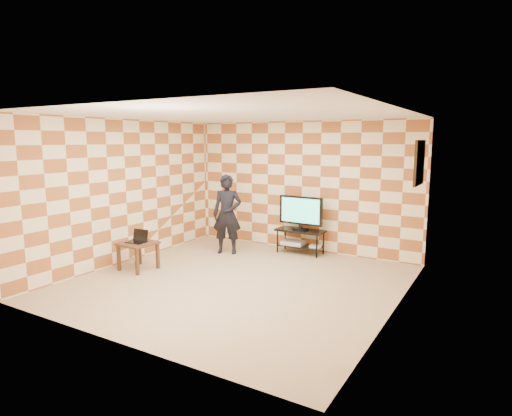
% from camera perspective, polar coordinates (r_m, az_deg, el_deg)
% --- Properties ---
extents(floor, '(5.00, 5.00, 0.00)m').
position_cam_1_polar(floor, '(7.15, -2.48, -9.80)').
color(floor, tan).
rests_on(floor, ground).
extents(wall_back, '(5.00, 0.02, 2.70)m').
position_cam_1_polar(wall_back, '(9.02, 6.14, 2.88)').
color(wall_back, '#F5EABE').
rests_on(wall_back, ground).
extents(wall_front, '(5.00, 0.02, 2.70)m').
position_cam_1_polar(wall_front, '(4.96, -18.50, -2.55)').
color(wall_front, '#F5EABE').
rests_on(wall_front, ground).
extents(wall_left, '(0.02, 5.00, 2.70)m').
position_cam_1_polar(wall_left, '(8.45, -16.93, 2.14)').
color(wall_left, '#F5EABE').
rests_on(wall_left, ground).
extents(wall_right, '(0.02, 5.00, 2.70)m').
position_cam_1_polar(wall_right, '(5.87, 18.37, -0.79)').
color(wall_right, '#F5EABE').
rests_on(wall_right, ground).
extents(ceiling, '(5.00, 5.00, 0.02)m').
position_cam_1_polar(ceiling, '(6.78, -2.63, 12.35)').
color(ceiling, white).
rests_on(ceiling, wall_back).
extents(wall_art, '(0.04, 0.72, 0.72)m').
position_cam_1_polar(wall_art, '(7.33, 20.96, 5.65)').
color(wall_art, black).
rests_on(wall_art, wall_right).
extents(tv_stand, '(0.99, 0.45, 0.50)m').
position_cam_1_polar(tv_stand, '(8.82, 5.94, -3.73)').
color(tv_stand, black).
rests_on(tv_stand, floor).
extents(tv, '(0.95, 0.19, 0.69)m').
position_cam_1_polar(tv, '(8.72, 5.98, -0.43)').
color(tv, black).
rests_on(tv, tv_stand).
extents(dvd_player, '(0.47, 0.34, 0.08)m').
position_cam_1_polar(dvd_player, '(8.90, 4.99, -4.63)').
color(dvd_player, '#B8B8BA').
rests_on(dvd_player, tv_stand).
extents(game_console, '(0.23, 0.17, 0.05)m').
position_cam_1_polar(game_console, '(8.71, 7.90, -5.09)').
color(game_console, silver).
rests_on(game_console, tv_stand).
extents(side_table, '(0.60, 0.60, 0.50)m').
position_cam_1_polar(side_table, '(7.97, -15.46, -5.06)').
color(side_table, '#382318').
rests_on(side_table, floor).
extents(laptop, '(0.34, 0.28, 0.22)m').
position_cam_1_polar(laptop, '(7.97, -15.46, -4.03)').
color(laptop, black).
rests_on(laptop, side_table).
extents(person, '(0.70, 0.59, 1.62)m').
position_cam_1_polar(person, '(8.74, -3.86, -0.85)').
color(person, black).
rests_on(person, floor).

